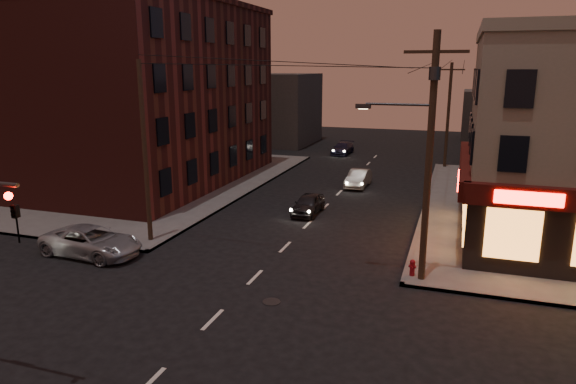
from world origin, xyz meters
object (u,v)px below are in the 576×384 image
at_px(suv_cross, 91,241).
at_px(sedan_far, 343,148).
at_px(fire_hydrant, 412,267).
at_px(sedan_near, 308,204).
at_px(sedan_mid, 358,178).

xyz_separation_m(suv_cross, sedan_far, (4.94, 32.41, -0.09)).
bearing_deg(fire_hydrant, sedan_near, 130.64).
xyz_separation_m(sedan_mid, sedan_far, (-4.37, 14.01, -0.03)).
height_order(sedan_far, fire_hydrant, sedan_far).
height_order(suv_cross, sedan_far, suv_cross).
bearing_deg(sedan_far, fire_hydrant, -70.01).
height_order(suv_cross, sedan_mid, suv_cross).
distance_m(suv_cross, sedan_far, 32.78).
xyz_separation_m(sedan_near, sedan_mid, (1.51, 8.24, 0.02)).
xyz_separation_m(sedan_mid, fire_hydrant, (5.49, -16.40, -0.09)).
distance_m(sedan_far, fire_hydrant, 31.97).
bearing_deg(sedan_mid, fire_hydrant, -69.56).
height_order(sedan_near, sedan_mid, sedan_mid).
bearing_deg(suv_cross, sedan_near, -33.47).
relative_size(sedan_near, fire_hydrant, 4.99).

